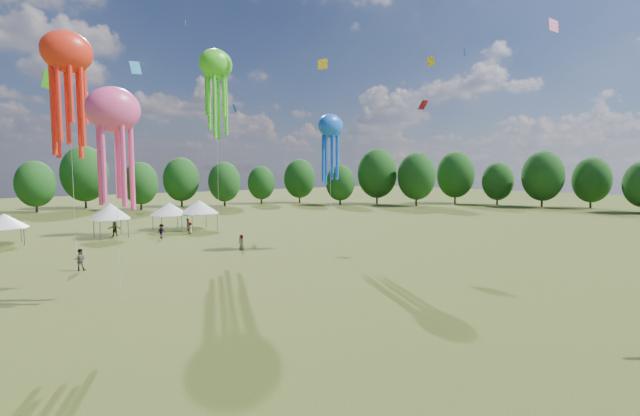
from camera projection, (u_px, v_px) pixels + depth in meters
ground at (508, 393)px, 17.56m from camera, size 300.00×300.00×0.00m
spectator_near at (80, 260)px, 38.44m from camera, size 1.11×1.01×1.86m
spectators_far at (135, 232)px, 55.71m from camera, size 24.66×19.66×1.85m
festival_tents at (105, 212)px, 57.96m from camera, size 34.17×10.41×4.34m
show_kites at (103, 63)px, 42.49m from camera, size 37.55×27.22×27.28m
treeline at (72, 183)px, 63.41m from camera, size 201.57×95.24×13.43m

